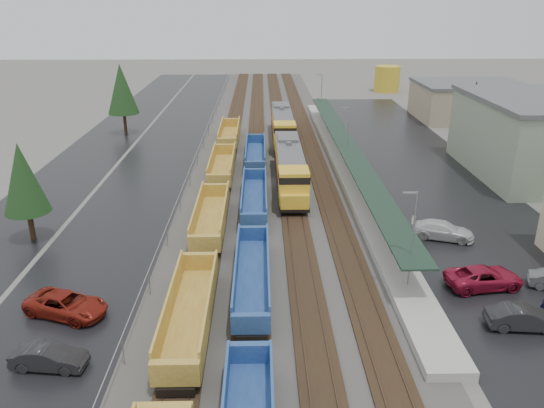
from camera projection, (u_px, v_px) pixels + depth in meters
The scene contains 21 objects.
ballast_strip at pixel (270, 149), 76.47m from camera, with size 20.00×160.00×0.08m, color #302D2B.
trackbed at pixel (270, 148), 76.43m from camera, with size 14.60×160.00×0.22m.
west_parking_lot at pixel (166, 150), 76.18m from camera, with size 10.00×160.00×0.02m, color black.
west_road at pixel (96, 150), 75.98m from camera, with size 9.00×160.00×0.02m, color black.
east_commuter_lot at pixel (420, 169), 67.55m from camera, with size 16.00×100.00×0.02m, color black.
station_platform at pixel (346, 164), 67.10m from camera, with size 3.00×80.00×8.00m.
chainlink_fence at pixel (202, 142), 74.26m from camera, with size 0.08×160.04×2.02m.
distant_hills at pixel (372, 51), 217.71m from camera, with size 301.00×140.00×25.20m.
tree_west_near at pixel (23, 178), 45.99m from camera, with size 3.96×3.96×9.00m.
tree_west_far at pixel (122, 89), 82.75m from camera, with size 4.84×4.84×11.00m.
tree_east at pixel (473, 107), 72.83m from camera, with size 4.40×4.40×10.00m.
locomotive_lead at pixel (290, 168), 60.22m from camera, with size 3.06×20.15×4.56m.
locomotive_trail at pixel (283, 126), 79.78m from camera, with size 3.06×20.15×4.56m.
well_string_yellow at pixel (203, 257), 42.16m from camera, with size 2.77×94.14×2.45m.
well_string_blue at pixel (252, 276), 39.47m from camera, with size 2.53×80.08×2.24m.
storage_tank at pixel (387, 79), 122.64m from camera, with size 5.79×5.79×5.79m, color gold.
parked_car_west_b at pixel (49, 357), 31.15m from camera, with size 4.42×1.54×1.46m, color black.
parked_car_west_c at pixel (66, 305), 36.36m from camera, with size 5.77×2.66×1.60m, color maroon.
parked_car_east_a at pixel (523, 318), 34.89m from camera, with size 4.75×1.66×1.57m, color black.
parked_car_east_b at pixel (484, 278), 39.87m from camera, with size 5.80×2.68×1.61m, color maroon.
parked_car_east_c at pixel (442, 230), 47.97m from camera, with size 5.56×2.26×1.61m, color silver.
Camera 1 is at (-1.27, -14.10, 20.48)m, focal length 35.00 mm.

